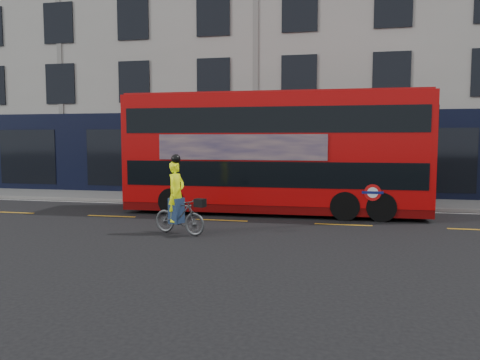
# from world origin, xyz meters

# --- Properties ---
(ground) EXTENTS (120.00, 120.00, 0.00)m
(ground) POSITION_xyz_m (0.00, 0.00, 0.00)
(ground) COLOR black
(ground) RESTS_ON ground
(pavement) EXTENTS (60.00, 3.00, 0.12)m
(pavement) POSITION_xyz_m (0.00, 6.50, 0.06)
(pavement) COLOR gray
(pavement) RESTS_ON ground
(kerb) EXTENTS (60.00, 0.12, 0.13)m
(kerb) POSITION_xyz_m (0.00, 5.00, 0.07)
(kerb) COLOR gray
(kerb) RESTS_ON ground
(building_terrace) EXTENTS (50.00, 10.07, 15.00)m
(building_terrace) POSITION_xyz_m (0.00, 12.94, 7.49)
(building_terrace) COLOR #A8A69F
(building_terrace) RESTS_ON ground
(road_edge_line) EXTENTS (58.00, 0.10, 0.01)m
(road_edge_line) POSITION_xyz_m (0.00, 4.70, 0.00)
(road_edge_line) COLOR silver
(road_edge_line) RESTS_ON ground
(lane_dashes) EXTENTS (58.00, 0.12, 0.01)m
(lane_dashes) POSITION_xyz_m (0.00, 1.50, 0.00)
(lane_dashes) COLOR #C58917
(lane_dashes) RESTS_ON ground
(bus) EXTENTS (10.86, 2.62, 4.36)m
(bus) POSITION_xyz_m (1.54, 3.40, 2.24)
(bus) COLOR #B00707
(bus) RESTS_ON ground
(cyclist) EXTENTS (1.79, 0.99, 2.29)m
(cyclist) POSITION_xyz_m (-0.64, -0.95, 0.77)
(cyclist) COLOR #45484A
(cyclist) RESTS_ON ground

